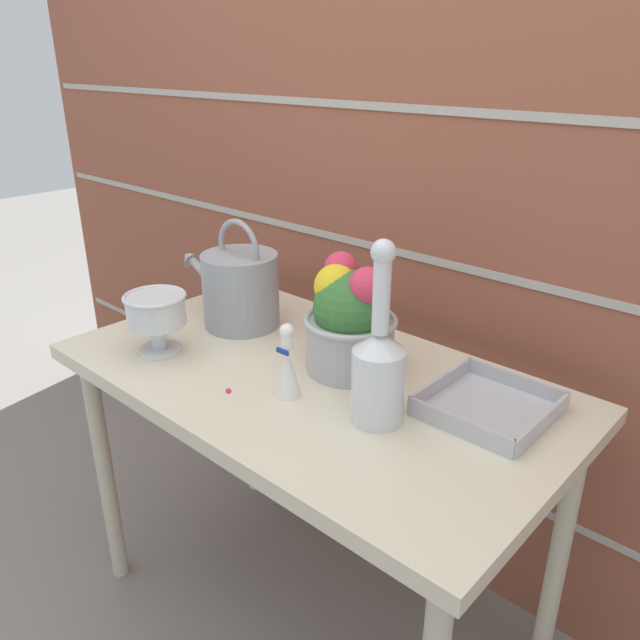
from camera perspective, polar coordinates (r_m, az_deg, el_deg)
The scene contains 10 objects.
ground_plane at distance 1.87m, azimuth -0.75°, elevation -25.34°, with size 12.00×12.00×0.00m, color gray.
brick_wall at distance 1.62m, azimuth 10.12°, elevation 12.13°, with size 3.60×0.08×2.20m.
patio_table at distance 1.44m, azimuth -0.88°, elevation -7.70°, with size 1.16×0.65×0.74m.
watering_can at distance 1.63m, azimuth -7.34°, elevation 2.91°, with size 0.34×0.20×0.28m.
crystal_pedestal_bowl at distance 1.51m, azimuth -14.74°, elevation 0.59°, with size 0.15×0.15×0.15m.
flower_planter at distance 1.37m, azimuth 2.72°, elevation 0.08°, with size 0.21×0.21×0.26m.
glass_decanter at distance 1.18m, azimuth 5.38°, elevation -4.31°, with size 0.10×0.10×0.37m.
figurine_vase at distance 1.29m, azimuth -2.96°, elevation -4.32°, with size 0.06×0.06×0.16m.
wire_tray at distance 1.30m, azimuth 15.14°, elevation -7.71°, with size 0.23×0.24×0.04m.
fallen_petal at distance 1.34m, azimuth -8.37°, elevation -6.42°, with size 0.01×0.01×0.01m.
Camera 1 is at (0.85, -0.90, 1.40)m, focal length 35.00 mm.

